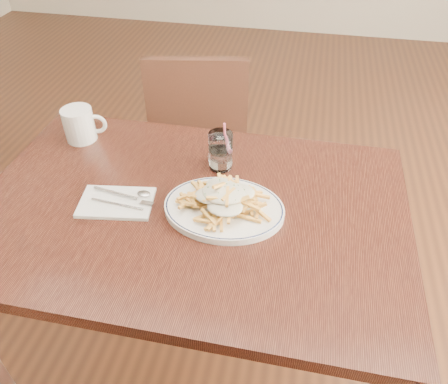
% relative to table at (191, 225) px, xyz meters
% --- Properties ---
extents(floor, '(7.00, 7.00, 0.00)m').
position_rel_table_xyz_m(floor, '(0.00, 0.00, -0.67)').
color(floor, black).
rests_on(floor, ground).
extents(table, '(1.20, 0.80, 0.75)m').
position_rel_table_xyz_m(table, '(0.00, 0.00, 0.00)').
color(table, black).
rests_on(table, ground).
extents(chair_far, '(0.48, 0.48, 0.89)m').
position_rel_table_xyz_m(chair_far, '(-0.17, 0.75, -0.17)').
color(chair_far, black).
rests_on(chair_far, ground).
extents(fries_plate, '(0.33, 0.29, 0.02)m').
position_rel_table_xyz_m(fries_plate, '(0.10, -0.01, 0.09)').
color(fries_plate, silver).
rests_on(fries_plate, table).
extents(loaded_fries, '(0.22, 0.17, 0.07)m').
position_rel_table_xyz_m(loaded_fries, '(0.10, -0.01, 0.14)').
color(loaded_fries, gold).
rests_on(loaded_fries, fries_plate).
extents(napkin, '(0.22, 0.16, 0.01)m').
position_rel_table_xyz_m(napkin, '(-0.20, -0.04, 0.08)').
color(napkin, silver).
rests_on(napkin, table).
extents(cutlery, '(0.20, 0.08, 0.01)m').
position_rel_table_xyz_m(cutlery, '(-0.20, -0.03, 0.09)').
color(cutlery, silver).
rests_on(cutlery, napkin).
extents(water_glass, '(0.07, 0.07, 0.16)m').
position_rel_table_xyz_m(water_glass, '(0.05, 0.19, 0.13)').
color(water_glass, white).
rests_on(water_glass, table).
extents(coffee_mug, '(0.14, 0.10, 0.11)m').
position_rel_table_xyz_m(coffee_mug, '(-0.44, 0.25, 0.13)').
color(coffee_mug, silver).
rests_on(coffee_mug, table).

